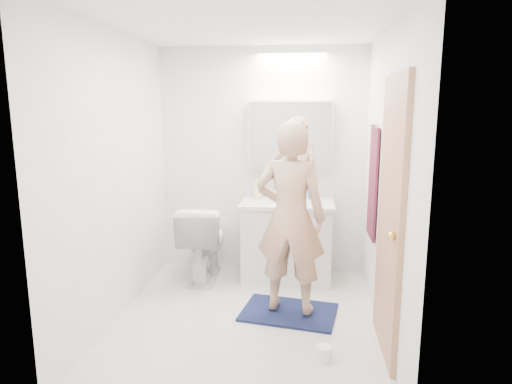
# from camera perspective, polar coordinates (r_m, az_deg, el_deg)

# --- Properties ---
(floor) EXTENTS (2.50, 2.50, 0.00)m
(floor) POSITION_cam_1_polar(r_m,az_deg,el_deg) (3.94, -1.19, -15.87)
(floor) COLOR silver
(floor) RESTS_ON ground
(ceiling) EXTENTS (2.50, 2.50, 0.00)m
(ceiling) POSITION_cam_1_polar(r_m,az_deg,el_deg) (3.58, -1.35, 20.98)
(ceiling) COLOR white
(ceiling) RESTS_ON floor
(wall_back) EXTENTS (2.50, 0.00, 2.50)m
(wall_back) POSITION_cam_1_polar(r_m,az_deg,el_deg) (4.80, 0.80, 3.98)
(wall_back) COLOR white
(wall_back) RESTS_ON floor
(wall_front) EXTENTS (2.50, 0.00, 2.50)m
(wall_front) POSITION_cam_1_polar(r_m,az_deg,el_deg) (2.36, -5.46, -3.11)
(wall_front) COLOR white
(wall_front) RESTS_ON floor
(wall_left) EXTENTS (0.00, 2.50, 2.50)m
(wall_left) POSITION_cam_1_polar(r_m,az_deg,el_deg) (3.87, -17.61, 1.87)
(wall_left) COLOR white
(wall_left) RESTS_ON floor
(wall_right) EXTENTS (0.00, 2.50, 2.50)m
(wall_right) POSITION_cam_1_polar(r_m,az_deg,el_deg) (3.59, 16.43, 1.26)
(wall_right) COLOR white
(wall_right) RESTS_ON floor
(vanity_cabinet) EXTENTS (0.90, 0.55, 0.78)m
(vanity_cabinet) POSITION_cam_1_polar(r_m,az_deg,el_deg) (4.66, 4.00, -6.43)
(vanity_cabinet) COLOR silver
(vanity_cabinet) RESTS_ON floor
(countertop) EXTENTS (0.95, 0.58, 0.04)m
(countertop) POSITION_cam_1_polar(r_m,az_deg,el_deg) (4.56, 4.06, -1.50)
(countertop) COLOR silver
(countertop) RESTS_ON vanity_cabinet
(sink_basin) EXTENTS (0.36, 0.36, 0.03)m
(sink_basin) POSITION_cam_1_polar(r_m,az_deg,el_deg) (4.58, 4.09, -0.99)
(sink_basin) COLOR silver
(sink_basin) RESTS_ON countertop
(faucet) EXTENTS (0.02, 0.02, 0.16)m
(faucet) POSITION_cam_1_polar(r_m,az_deg,el_deg) (4.76, 4.20, 0.24)
(faucet) COLOR silver
(faucet) RESTS_ON countertop
(medicine_cabinet) EXTENTS (0.88, 0.14, 0.70)m
(medicine_cabinet) POSITION_cam_1_polar(r_m,az_deg,el_deg) (4.67, 4.40, 7.46)
(medicine_cabinet) COLOR white
(medicine_cabinet) RESTS_ON wall_back
(mirror_panel) EXTENTS (0.84, 0.01, 0.66)m
(mirror_panel) POSITION_cam_1_polar(r_m,az_deg,el_deg) (4.60, 4.36, 7.41)
(mirror_panel) COLOR silver
(mirror_panel) RESTS_ON medicine_cabinet
(toilet) EXTENTS (0.49, 0.80, 0.80)m
(toilet) POSITION_cam_1_polar(r_m,az_deg,el_deg) (4.67, -6.82, -6.35)
(toilet) COLOR white
(toilet) RESTS_ON floor
(bath_rug) EXTENTS (0.88, 0.67, 0.02)m
(bath_rug) POSITION_cam_1_polar(r_m,az_deg,el_deg) (4.01, 4.26, -15.16)
(bath_rug) COLOR #13163D
(bath_rug) RESTS_ON floor
(person) EXTENTS (0.65, 0.48, 1.62)m
(person) POSITION_cam_1_polar(r_m,az_deg,el_deg) (3.72, 4.44, -3.33)
(person) COLOR tan
(person) RESTS_ON bath_rug
(door) EXTENTS (0.04, 0.80, 2.00)m
(door) POSITION_cam_1_polar(r_m,az_deg,el_deg) (3.28, 16.91, -3.18)
(door) COLOR tan
(door) RESTS_ON wall_right
(door_knob) EXTENTS (0.06, 0.06, 0.06)m
(door_knob) POSITION_cam_1_polar(r_m,az_deg,el_deg) (3.00, 17.09, -5.46)
(door_knob) COLOR gold
(door_knob) RESTS_ON door
(towel) EXTENTS (0.02, 0.42, 1.00)m
(towel) POSITION_cam_1_polar(r_m,az_deg,el_deg) (4.13, 14.80, 1.14)
(towel) COLOR #181136
(towel) RESTS_ON wall_right
(towel_hook) EXTENTS (0.07, 0.02, 0.02)m
(towel_hook) POSITION_cam_1_polar(r_m,az_deg,el_deg) (4.08, 14.97, 8.36)
(towel_hook) COLOR silver
(towel_hook) RESTS_ON wall_right
(soap_bottle_a) EXTENTS (0.13, 0.13, 0.24)m
(soap_bottle_a) POSITION_cam_1_polar(r_m,az_deg,el_deg) (4.70, 0.25, 0.67)
(soap_bottle_a) COLOR #E9E997
(soap_bottle_a) RESTS_ON countertop
(soap_bottle_b) EXTENTS (0.10, 0.10, 0.16)m
(soap_bottle_b) POSITION_cam_1_polar(r_m,az_deg,el_deg) (4.72, 2.61, 0.17)
(soap_bottle_b) COLOR #5C8FC7
(soap_bottle_b) RESTS_ON countertop
(toothbrush_cup) EXTENTS (0.11, 0.11, 0.09)m
(toothbrush_cup) POSITION_cam_1_polar(r_m,az_deg,el_deg) (4.70, 7.24, -0.40)
(toothbrush_cup) COLOR #3A42AF
(toothbrush_cup) RESTS_ON countertop
(toilet_paper_roll) EXTENTS (0.11, 0.11, 0.10)m
(toilet_paper_roll) POSITION_cam_1_polar(r_m,az_deg,el_deg) (3.39, 8.74, -19.79)
(toilet_paper_roll) COLOR white
(toilet_paper_roll) RESTS_ON floor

